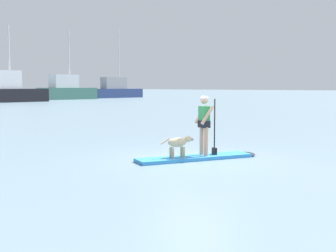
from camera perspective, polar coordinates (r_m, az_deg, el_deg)
ground_plane at (r=12.75m, az=3.41°, el=-4.30°), size 400.00×400.00×0.00m
paddleboard at (r=12.85m, az=4.32°, el=-4.00°), size 3.67×2.17×0.10m
person_paddler at (r=12.77m, az=4.69°, el=0.61°), size 0.68×0.60×1.70m
dog at (r=12.45m, az=1.39°, el=-2.19°), size 0.96×0.49×0.59m
moored_boat_port at (r=61.33m, az=-20.15°, el=4.30°), size 10.64×3.96×9.88m
moored_boat_far_port at (r=71.71m, az=-12.85°, el=4.51°), size 9.19×4.72×10.79m
moored_boat_outer at (r=80.14m, az=-6.65°, el=4.60°), size 10.36×2.99×12.48m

